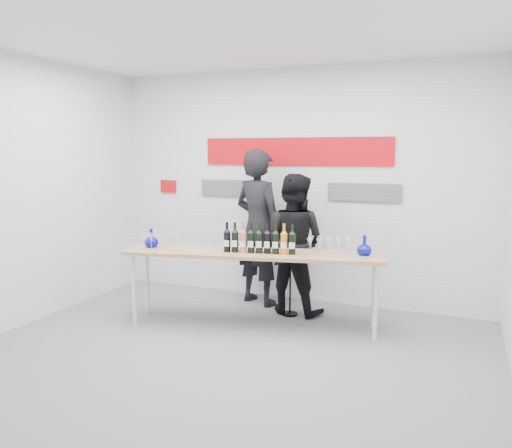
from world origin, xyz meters
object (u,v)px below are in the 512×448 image
object	(u,v)px
presenter_right	(293,244)
mic_stand	(290,274)
tasting_table	(253,258)
presenter_left	(259,227)

from	to	relation	value
presenter_right	mic_stand	size ratio (longest dim) A/B	1.03
tasting_table	mic_stand	xyz separation A→B (m)	(0.26, 0.53, -0.29)
presenter_left	presenter_right	xyz separation A→B (m)	(0.52, -0.18, -0.15)
presenter_left	mic_stand	xyz separation A→B (m)	(0.53, -0.31, -0.49)
tasting_table	presenter_right	size ratio (longest dim) A/B	1.72
presenter_left	presenter_right	size ratio (longest dim) A/B	1.17
mic_stand	tasting_table	bearing A→B (deg)	-94.86
tasting_table	presenter_right	xyz separation A→B (m)	(0.25, 0.66, 0.06)
presenter_right	mic_stand	xyz separation A→B (m)	(0.01, -0.13, -0.34)
presenter_right	mic_stand	distance (m)	0.37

